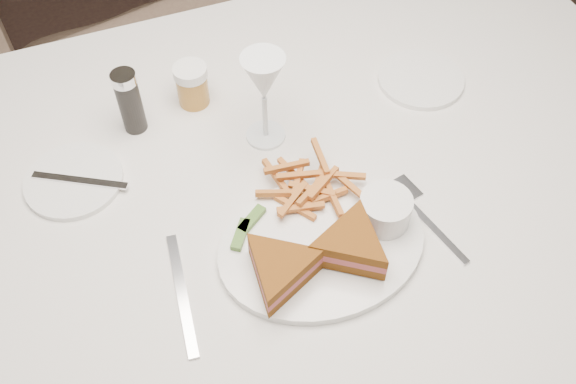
% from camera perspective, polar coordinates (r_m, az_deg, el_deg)
% --- Properties ---
extents(table, '(1.55, 1.06, 0.75)m').
position_cam_1_polar(table, '(1.36, -0.85, -9.41)').
color(table, silver).
rests_on(table, ground).
extents(chair_far, '(0.78, 0.74, 0.74)m').
position_cam_1_polar(chair_far, '(1.93, -13.52, 12.12)').
color(chair_far, '#48382C').
rests_on(chair_far, ground).
extents(table_setting, '(0.81, 0.62, 0.18)m').
position_cam_1_polar(table_setting, '(1.00, 0.60, 0.37)').
color(table_setting, white).
rests_on(table_setting, table).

